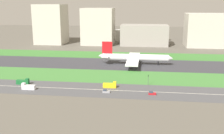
% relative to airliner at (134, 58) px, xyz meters
% --- Properties ---
extents(ground_plane, '(800.00, 800.00, 0.00)m').
position_rel_airliner_xyz_m(ground_plane, '(-25.06, -0.00, -6.23)').
color(ground_plane, '#5B564C').
extents(runway, '(280.00, 46.00, 0.10)m').
position_rel_airliner_xyz_m(runway, '(-25.06, -0.00, -6.18)').
color(runway, '#38383D').
rests_on(runway, ground_plane).
extents(grass_median_north, '(280.00, 36.00, 0.10)m').
position_rel_airliner_xyz_m(grass_median_north, '(-25.06, 41.00, -6.18)').
color(grass_median_north, '#3D7A33').
rests_on(grass_median_north, ground_plane).
extents(grass_median_south, '(280.00, 36.00, 0.10)m').
position_rel_airliner_xyz_m(grass_median_south, '(-25.06, -41.00, -6.18)').
color(grass_median_south, '#427F38').
rests_on(grass_median_south, ground_plane).
extents(highway, '(280.00, 28.00, 0.10)m').
position_rel_airliner_xyz_m(highway, '(-25.06, -73.00, -6.18)').
color(highway, '#4C4C4F').
rests_on(highway, ground_plane).
extents(highway_centerline, '(266.00, 0.50, 0.01)m').
position_rel_airliner_xyz_m(highway_centerline, '(-25.06, -73.00, -6.13)').
color(highway_centerline, silver).
rests_on(highway_centerline, highway).
extents(airliner, '(65.00, 56.00, 19.70)m').
position_rel_airliner_xyz_m(airliner, '(0.00, 0.00, 0.00)').
color(airliner, white).
rests_on(airliner, runway).
extents(truck_1, '(8.40, 2.50, 4.00)m').
position_rel_airliner_xyz_m(truck_1, '(-69.63, -68.00, -4.56)').
color(truck_1, '#19662D').
rests_on(truck_1, highway).
extents(truck_0, '(8.40, 2.50, 4.00)m').
position_rel_airliner_xyz_m(truck_0, '(-61.60, -78.00, -4.56)').
color(truck_0, silver).
rests_on(truck_0, highway).
extents(car_0, '(4.40, 1.80, 2.00)m').
position_rel_airliner_xyz_m(car_0, '(-12.66, -78.00, -5.31)').
color(car_0, '#99999E').
rests_on(car_0, highway).
extents(truck_2, '(8.40, 2.50, 4.00)m').
position_rel_airliner_xyz_m(truck_2, '(-11.55, -68.00, -4.56)').
color(truck_2, yellow).
rests_on(truck_2, highway).
extents(car_2, '(4.40, 1.80, 2.00)m').
position_rel_airliner_xyz_m(car_2, '(14.65, -78.00, -5.31)').
color(car_2, '#B2191E').
rests_on(car_2, highway).
extents(traffic_light, '(0.36, 0.50, 7.20)m').
position_rel_airliner_xyz_m(traffic_light, '(12.43, -60.01, -1.94)').
color(traffic_light, '#4C4C51').
rests_on(traffic_light, highway).
extents(terminal_building, '(37.06, 36.16, 51.06)m').
position_rel_airliner_xyz_m(terminal_building, '(-115.06, 114.00, 19.30)').
color(terminal_building, beige).
rests_on(terminal_building, ground_plane).
extents(hangar_building, '(39.89, 35.16, 46.38)m').
position_rel_airliner_xyz_m(hangar_building, '(-51.80, 114.00, 16.96)').
color(hangar_building, beige).
rests_on(hangar_building, ground_plane).
extents(office_tower, '(59.10, 32.59, 25.74)m').
position_rel_airliner_xyz_m(office_tower, '(7.70, 114.00, 6.64)').
color(office_tower, '#9E998E').
rests_on(office_tower, ground_plane).
extents(cargo_warehouse, '(50.13, 39.03, 40.37)m').
position_rel_airliner_xyz_m(cargo_warehouse, '(83.51, 114.00, 13.95)').
color(cargo_warehouse, beige).
rests_on(cargo_warehouse, ground_plane).
extents(fuel_tank_west, '(21.42, 21.42, 14.69)m').
position_rel_airliner_xyz_m(fuel_tank_west, '(-25.87, 159.00, 1.11)').
color(fuel_tank_west, silver).
rests_on(fuel_tank_west, ground_plane).
extents(fuel_tank_centre, '(21.44, 21.44, 13.66)m').
position_rel_airliner_xyz_m(fuel_tank_centre, '(3.12, 159.00, 0.60)').
color(fuel_tank_centre, silver).
rests_on(fuel_tank_centre, ground_plane).
extents(fuel_tank_east, '(18.17, 18.17, 12.74)m').
position_rel_airliner_xyz_m(fuel_tank_east, '(32.68, 159.00, 0.14)').
color(fuel_tank_east, silver).
rests_on(fuel_tank_east, ground_plane).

